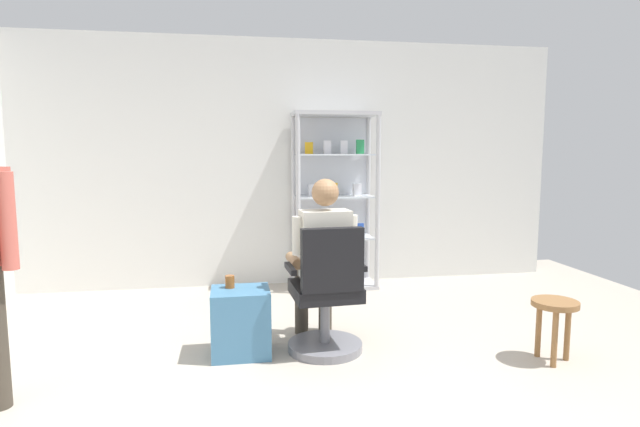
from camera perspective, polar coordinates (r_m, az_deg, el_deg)
ground_plane at (r=3.18m, az=4.20°, el=-20.99°), size 7.20×7.20×0.00m
back_wall at (r=5.77m, az=-2.85°, el=5.57°), size 6.00×0.10×2.70m
display_cabinet_main at (r=5.62m, az=1.52°, el=1.58°), size 0.90×0.45×1.90m
office_chair at (r=3.81m, az=0.77°, el=-9.73°), size 0.58×0.56×0.96m
seated_shopkeeper at (r=3.89m, az=0.19°, el=-4.56°), size 0.51×0.58×1.29m
storage_crate at (r=3.88m, az=-8.79°, el=-11.84°), size 0.42×0.37×0.49m
tea_glass at (r=3.86m, az=-9.99°, el=-7.47°), size 0.07×0.07×0.09m
wooden_stool at (r=4.04m, az=24.62°, el=-10.04°), size 0.32×0.32×0.44m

